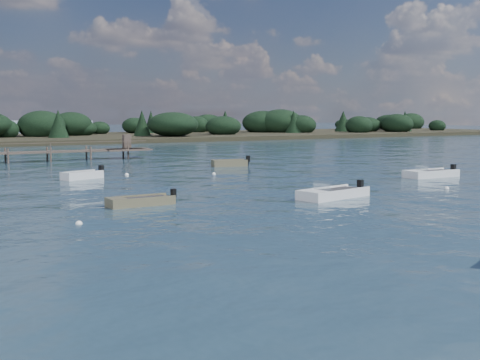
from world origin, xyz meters
TOP-DOWN VIEW (x-y plane):
  - ground at (0.00, 60.00)m, footprint 400.00×400.00m
  - dinghy_mid_grey at (-7.29, 13.53)m, footprint 3.98×1.50m
  - tender_far_grey_b at (9.05, 32.95)m, footprint 3.82×2.03m
  - dinghy_mid_white_a at (3.82, 10.55)m, footprint 5.25×2.72m
  - dinghy_mid_white_b at (18.14, 16.09)m, footprint 5.02×1.77m
  - tender_far_white at (-6.40, 28.63)m, footprint 3.62×2.27m
  - buoy_c at (-11.76, 9.52)m, footprint 0.32×0.32m
  - buoy_d at (13.30, 10.24)m, footprint 0.32×0.32m
  - buoy_e at (-2.32, 30.02)m, footprint 0.32×0.32m
  - buoy_extra_a at (4.15, 26.76)m, footprint 0.32×0.32m
  - far_headland at (25.00, 100.00)m, footprint 190.00×40.00m

SIDE VIEW (x-z plane):
  - ground at x=0.00m, z-range 0.00..0.00m
  - buoy_c at x=-11.76m, z-range -0.16..0.16m
  - buoy_d at x=13.30m, z-range -0.16..0.16m
  - buoy_e at x=-2.32m, z-range -0.16..0.16m
  - buoy_extra_a at x=4.15m, z-range -0.16..0.16m
  - dinghy_mid_grey at x=-7.29m, z-range -0.36..0.64m
  - dinghy_mid_white_a at x=3.82m, z-range -0.45..0.76m
  - dinghy_mid_white_b at x=18.14m, z-range -0.46..0.79m
  - tender_far_white at x=-6.40m, z-range -0.44..0.78m
  - tender_far_grey_b at x=9.05m, z-range -0.46..0.82m
  - far_headland at x=25.00m, z-range -0.94..4.86m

